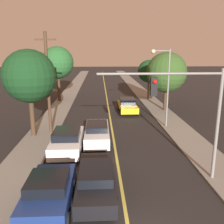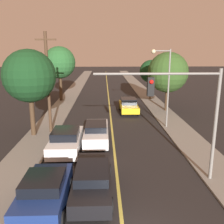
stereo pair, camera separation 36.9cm
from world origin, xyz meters
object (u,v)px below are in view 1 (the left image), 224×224
Objects in this scene: traffic_signal_mast at (189,104)px; tree_left_far at (29,76)px; tree_left_near at (58,63)px; streetlamp_right at (164,78)px; utility_pole_left at (48,82)px; tree_right_near at (167,72)px; car_far_oncoming at (128,105)px; car_near_lane_second at (97,132)px; car_near_lane_front at (96,179)px; car_outer_lane_second at (67,140)px; tree_right_far at (149,71)px; car_outer_lane_front at (49,192)px.

tree_left_far is (-9.70, 7.40, 0.67)m from traffic_signal_mast.
streetlamp_right is at bearing -48.51° from tree_left_near.
tree_right_near is at bearing 32.43° from utility_pole_left.
car_far_oncoming is 11.65m from tree_left_near.
car_near_lane_second is 0.74× the size of streetlamp_right.
car_far_oncoming is at bearing -38.31° from tree_left_near.
tree_left_far is at bearing -89.49° from tree_left_near.
tree_left_far reaches higher than car_near_lane_front.
car_far_oncoming reaches higher than car_near_lane_second.
utility_pole_left is at bearing -84.26° from tree_left_near.
car_near_lane_front is at bearing -68.79° from car_outer_lane_second.
tree_right_far is at bearing 3.52° from tree_left_near.
tree_left_far is (-10.81, -1.85, 0.36)m from streetlamp_right.
car_outer_lane_second is 6.01m from tree_left_far.
car_near_lane_second is 17.23m from tree_left_near.
car_far_oncoming is 0.64× the size of tree_left_near.
traffic_signal_mast is at bearing -96.17° from tree_right_far.
streetlamp_right is at bearing 33.69° from car_outer_lane_second.
utility_pole_left is at bearing 43.67° from car_far_oncoming.
utility_pole_left is (-3.84, 9.10, 3.54)m from car_near_lane_front.
tree_left_near is (-3.22, 23.80, 4.30)m from car_outer_lane_front.
tree_left_far is (-5.08, 1.63, 3.97)m from car_near_lane_second.
tree_left_near is at bearing -38.31° from car_far_oncoming.
tree_left_far is 19.28m from tree_right_far.
streetlamp_right is (1.11, 9.25, 0.30)m from traffic_signal_mast.
utility_pole_left is at bearing 100.27° from car_outer_lane_front.
traffic_signal_mast reaches higher than car_outer_lane_front.
car_far_oncoming is 11.92m from tree_left_far.
car_near_lane_front is at bearing -119.21° from streetlamp_right.
tree_left_near reaches higher than traffic_signal_mast.
car_outer_lane_front is 0.62× the size of streetlamp_right.
utility_pole_left reaches higher than tree_left_far.
tree_right_far is (1.30, 13.12, -0.53)m from streetlamp_right.
streetlamp_right is 10.97m from tree_left_far.
tree_right_far is at bearing 67.04° from car_near_lane_second.
car_near_lane_second is at bearing 90.00° from car_near_lane_front.
car_outer_lane_second is (-1.98, 5.11, 0.08)m from car_near_lane_front.
car_near_lane_second is 8.19m from car_outer_lane_front.
car_near_lane_front is at bearing -106.75° from tree_right_far.
tree_left_far is (0.13, -14.22, -0.34)m from tree_left_near.
tree_left_far is (-3.09, 9.58, 3.97)m from car_outer_lane_front.
car_outer_lane_front is at bearing -104.02° from car_near_lane_second.
car_near_lane_second is 1.08× the size of car_far_oncoming.
car_near_lane_second is 0.93× the size of tree_right_far.
car_far_oncoming is at bearing -174.06° from tree_right_near.
tree_right_near is (4.29, 0.45, 3.54)m from car_far_oncoming.
traffic_signal_mast is 0.87× the size of tree_left_near.
tree_right_far is (2.42, 22.37, -0.23)m from traffic_signal_mast.
tree_right_near is (2.96, 15.35, 0.23)m from traffic_signal_mast.
utility_pole_left is at bearing 115.05° from car_outer_lane_second.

